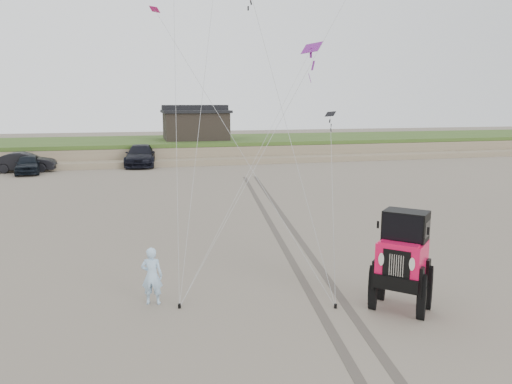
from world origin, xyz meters
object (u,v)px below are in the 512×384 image
truck_a (28,164)px  jeep (401,272)px  truck_c (141,155)px  cabin (195,124)px  man (152,276)px  truck_b (25,162)px

truck_a → jeep: size_ratio=0.74×
truck_a → truck_c: (8.45, 2.67, 0.16)m
truck_c → cabin: bearing=51.6°
truck_a → man: man is taller
cabin → truck_c: bearing=-133.9°
truck_a → man: 28.83m
truck_c → man: bearing=-85.3°
truck_c → man: truck_c is taller
truck_a → jeep: jeep is taller
truck_b → truck_c: (8.88, 1.62, 0.12)m
truck_a → man: size_ratio=2.65×
jeep → man: jeep is taller
truck_c → man: 30.36m
truck_b → truck_a: bearing=-155.0°
man → truck_b: bearing=-59.2°
truck_a → truck_c: size_ratio=0.70×
truck_a → jeep: bearing=-68.8°
truck_c → jeep: (5.92, -32.37, 0.18)m
truck_b → truck_c: truck_c is taller
truck_a → jeep: (14.37, -29.70, 0.34)m
truck_b → truck_c: bearing=-77.1°
jeep → man: 6.66m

